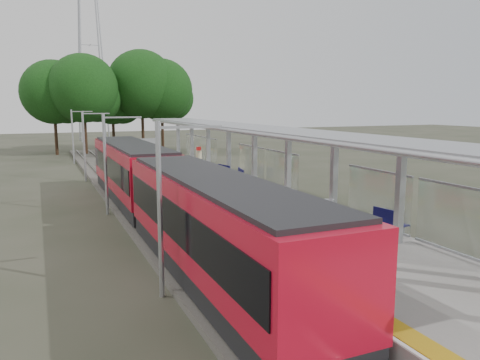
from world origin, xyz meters
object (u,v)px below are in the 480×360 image
object	(u,v)px
train	(161,189)
bench_mid	(242,176)
bench_far	(225,172)
info_pillar_far	(199,162)
litter_bin	(328,211)
bench_near	(390,220)

from	to	relation	value
train	bench_mid	bearing A→B (deg)	40.61
bench_far	info_pillar_far	bearing A→B (deg)	89.39
bench_mid	info_pillar_far	bearing A→B (deg)	110.94
bench_far	litter_bin	world-z (taller)	bench_far
bench_mid	litter_bin	size ratio (longest dim) A/B	1.57
bench_mid	litter_bin	xyz separation A→B (m)	(-0.50, -10.11, -0.04)
bench_near	info_pillar_far	bearing A→B (deg)	84.17
train	info_pillar_far	size ratio (longest dim) A/B	14.63
info_pillar_far	train	bearing A→B (deg)	-133.76
train	info_pillar_far	bearing A→B (deg)	63.77
bench_mid	bench_far	distance (m)	2.10
train	info_pillar_far	xyz separation A→B (m)	(5.54, 11.25, -0.23)
train	info_pillar_far	world-z (taller)	train
info_pillar_far	bench_mid	bearing A→B (deg)	-98.19
bench_mid	litter_bin	bearing A→B (deg)	-81.25
train	bench_mid	xyz separation A→B (m)	(6.48, 5.55, -0.54)
bench_far	info_pillar_far	world-z (taller)	info_pillar_far
bench_mid	bench_far	world-z (taller)	bench_far
train	bench_far	xyz separation A→B (m)	(6.16, 7.62, -0.54)
train	litter_bin	world-z (taller)	train
bench_near	bench_far	distance (m)	14.64
bench_mid	info_pillar_far	xyz separation A→B (m)	(-0.94, 5.69, 0.30)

